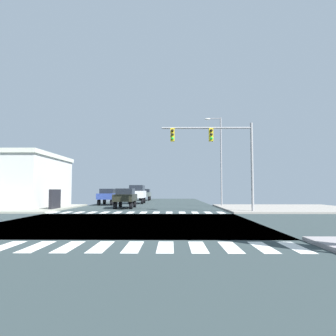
# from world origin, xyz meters

# --- Properties ---
(ground) EXTENTS (90.00, 90.00, 0.05)m
(ground) POSITION_xyz_m (0.00, 0.00, -0.03)
(ground) COLOR #2C3839
(sidewalk_corner_ne) EXTENTS (12.00, 12.00, 0.14)m
(sidewalk_corner_ne) POSITION_xyz_m (13.00, 12.00, 0.07)
(sidewalk_corner_ne) COLOR gray
(sidewalk_corner_ne) RESTS_ON ground
(sidewalk_corner_nw) EXTENTS (12.00, 12.00, 0.14)m
(sidewalk_corner_nw) POSITION_xyz_m (-13.00, 12.00, 0.07)
(sidewalk_corner_nw) COLOR gray
(sidewalk_corner_nw) RESTS_ON ground
(crosswalk_near) EXTENTS (13.50, 2.00, 0.01)m
(crosswalk_near) POSITION_xyz_m (-0.25, -7.30, 0.00)
(crosswalk_near) COLOR white
(crosswalk_near) RESTS_ON ground
(crosswalk_far) EXTENTS (13.50, 2.00, 0.01)m
(crosswalk_far) POSITION_xyz_m (-0.25, 7.30, 0.00)
(crosswalk_far) COLOR white
(crosswalk_far) RESTS_ON ground
(traffic_signal_mast) EXTENTS (7.14, 0.55, 7.02)m
(traffic_signal_mast) POSITION_xyz_m (6.02, 7.21, 5.20)
(traffic_signal_mast) COLOR gray
(traffic_signal_mast) RESTS_ON ground
(street_lamp) EXTENTS (1.78, 0.32, 9.41)m
(street_lamp) POSITION_xyz_m (7.44, 15.70, 5.52)
(street_lamp) COLOR gray
(street_lamp) RESTS_ON ground
(sedan_nearside_1) EXTENTS (1.80, 4.30, 1.88)m
(sedan_nearside_1) POSITION_xyz_m (-2.00, 12.99, 1.12)
(sedan_nearside_1) COLOR black
(sedan_nearside_1) RESTS_ON ground
(suv_queued_2) EXTENTS (1.96, 4.60, 2.34)m
(suv_queued_2) POSITION_xyz_m (-2.00, 23.21, 1.39)
(suv_queued_2) COLOR black
(suv_queued_2) RESTS_ON ground
(sedan_trailing_4) EXTENTS (1.80, 4.30, 1.88)m
(sedan_trailing_4) POSITION_xyz_m (-5.00, 19.45, 1.12)
(sedan_trailing_4) COLOR black
(sedan_trailing_4) RESTS_ON ground
(sedan_outer_5) EXTENTS (1.80, 4.30, 1.88)m
(sedan_outer_5) POSITION_xyz_m (-2.00, 35.11, 1.12)
(sedan_outer_5) COLOR black
(sedan_outer_5) RESTS_ON ground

